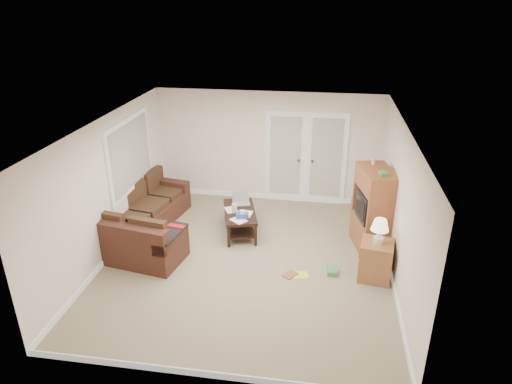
% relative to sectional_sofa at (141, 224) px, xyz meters
% --- Properties ---
extents(floor, '(5.50, 5.50, 0.00)m').
position_rel_sectional_sofa_xyz_m(floor, '(2.17, -0.47, -0.33)').
color(floor, gray).
rests_on(floor, ground).
extents(ceiling, '(5.00, 5.50, 0.02)m').
position_rel_sectional_sofa_xyz_m(ceiling, '(2.17, -0.47, 2.17)').
color(ceiling, white).
rests_on(ceiling, wall_back).
extents(wall_left, '(0.02, 5.50, 2.50)m').
position_rel_sectional_sofa_xyz_m(wall_left, '(-0.33, -0.47, 0.92)').
color(wall_left, white).
rests_on(wall_left, floor).
extents(wall_right, '(0.02, 5.50, 2.50)m').
position_rel_sectional_sofa_xyz_m(wall_right, '(4.67, -0.47, 0.92)').
color(wall_right, white).
rests_on(wall_right, floor).
extents(wall_back, '(5.00, 0.02, 2.50)m').
position_rel_sectional_sofa_xyz_m(wall_back, '(2.17, 2.28, 0.92)').
color(wall_back, white).
rests_on(wall_back, floor).
extents(wall_front, '(5.00, 0.02, 2.50)m').
position_rel_sectional_sofa_xyz_m(wall_front, '(2.17, -3.22, 0.92)').
color(wall_front, white).
rests_on(wall_front, floor).
extents(baseboards, '(5.00, 5.50, 0.10)m').
position_rel_sectional_sofa_xyz_m(baseboards, '(2.17, -0.47, -0.28)').
color(baseboards, silver).
rests_on(baseboards, floor).
extents(french_doors, '(1.80, 0.05, 2.13)m').
position_rel_sectional_sofa_xyz_m(french_doors, '(3.02, 2.24, 0.71)').
color(french_doors, silver).
rests_on(french_doors, floor).
extents(window_left, '(0.05, 1.92, 1.42)m').
position_rel_sectional_sofa_xyz_m(window_left, '(-0.29, 0.53, 1.22)').
color(window_left, silver).
rests_on(window_left, wall_left).
extents(sectional_sofa, '(1.92, 2.96, 0.83)m').
position_rel_sectional_sofa_xyz_m(sectional_sofa, '(0.00, 0.00, 0.00)').
color(sectional_sofa, '#48261B').
rests_on(sectional_sofa, floor).
extents(coffee_table, '(0.88, 1.30, 0.81)m').
position_rel_sectional_sofa_xyz_m(coffee_table, '(1.85, 0.57, -0.06)').
color(coffee_table, black).
rests_on(coffee_table, floor).
extents(tv_armoire, '(0.74, 1.07, 1.68)m').
position_rel_sectional_sofa_xyz_m(tv_armoire, '(4.37, 0.35, 0.47)').
color(tv_armoire, brown).
rests_on(tv_armoire, floor).
extents(side_cabinet, '(0.60, 0.60, 1.10)m').
position_rel_sectional_sofa_xyz_m(side_cabinet, '(4.37, -0.66, 0.07)').
color(side_cabinet, '#985E37').
rests_on(side_cabinet, floor).
extents(space_heater, '(0.13, 0.12, 0.28)m').
position_rel_sectional_sofa_xyz_m(space_heater, '(4.15, 1.98, -0.19)').
color(space_heater, silver).
rests_on(space_heater, floor).
extents(floor_magazine, '(0.32, 0.28, 0.01)m').
position_rel_sectional_sofa_xyz_m(floor_magazine, '(3.14, -0.78, -0.32)').
color(floor_magazine, yellow).
rests_on(floor_magazine, floor).
extents(floor_greenbox, '(0.17, 0.23, 0.09)m').
position_rel_sectional_sofa_xyz_m(floor_greenbox, '(3.68, -0.65, -0.28)').
color(floor_greenbox, '#408D4E').
rests_on(floor_greenbox, floor).
extents(floor_book, '(0.29, 0.31, 0.02)m').
position_rel_sectional_sofa_xyz_m(floor_book, '(2.89, -0.76, -0.32)').
color(floor_book, brown).
rests_on(floor_book, floor).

